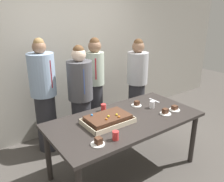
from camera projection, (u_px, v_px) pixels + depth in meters
ground_plane at (124, 169)px, 3.24m from camera, size 12.00×12.00×0.00m
interior_back_panel at (67, 47)px, 3.95m from camera, size 8.00×0.12×3.00m
party_table at (125, 124)px, 3.00m from camera, size 1.97×1.00×0.80m
sheet_cake at (108, 119)px, 2.83m from camera, size 0.59×0.39×0.12m
plated_slice_near_left at (98, 142)px, 2.39m from camera, size 0.15×0.15×0.08m
plated_slice_near_right at (137, 104)px, 3.34m from camera, size 0.15×0.15×0.07m
plated_slice_far_left at (175, 109)px, 3.20m from camera, size 0.15×0.15×0.06m
plated_slice_far_right at (165, 112)px, 3.08m from camera, size 0.15×0.15×0.07m
drink_cup_nearest at (152, 105)px, 3.26m from camera, size 0.07×0.07×0.10m
drink_cup_middle at (103, 108)px, 3.16m from camera, size 0.07×0.07×0.10m
drink_cup_far_end at (116, 135)px, 2.47m from camera, size 0.07×0.07×0.10m
cake_server_utensil at (154, 100)px, 3.53m from camera, size 0.03×0.20×0.01m
person_serving_front at (96, 84)px, 3.98m from camera, size 0.30×0.30×1.69m
person_green_shirt_behind at (137, 83)px, 4.22m from camera, size 0.37×0.37×1.64m
person_striped_tie_right at (44, 96)px, 3.44m from camera, size 0.38×0.38×1.75m
person_far_right_suit at (81, 98)px, 3.53m from camera, size 0.37×0.37×1.64m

